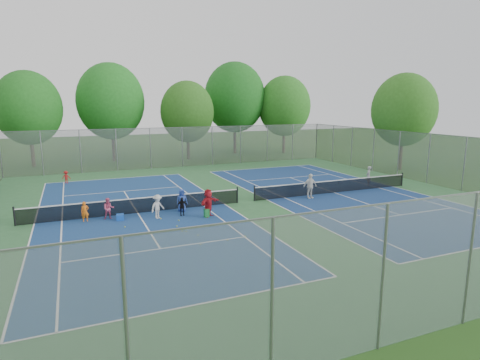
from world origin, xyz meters
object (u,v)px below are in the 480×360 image
Objects in this scene: net_right at (334,187)px; net_left at (137,206)px; instructor at (368,176)px; ball_hopper at (207,213)px; ball_crate at (120,217)px.

net_left is at bearing 180.00° from net_right.
instructor is at bearing 3.77° from net_left.
ball_hopper is at bearing -27.18° from instructor.
instructor is (14.59, 3.61, 0.51)m from ball_hopper.
instructor is at bearing 13.89° from ball_hopper.
instructor is at bearing 16.31° from net_right.
net_left is at bearing 145.26° from ball_hopper.
instructor reaches higher than net_right.
net_left is 1.58m from ball_crate.
ball_hopper is (-10.52, -2.42, -0.20)m from net_right.
instructor reaches higher than net_left.
ball_hopper is at bearing -167.06° from net_right.
ball_hopper is at bearing -16.26° from ball_crate.
net_right reaches higher than ball_hopper.
instructor is at bearing 6.73° from ball_crate.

